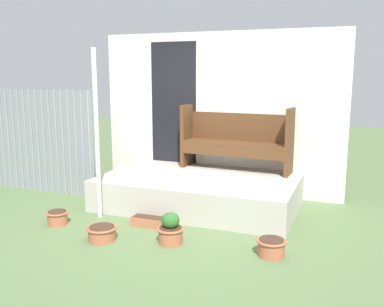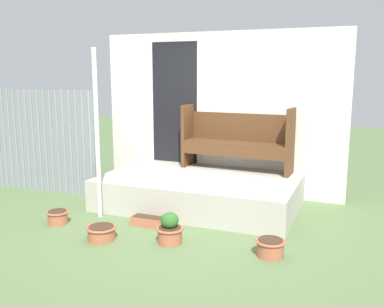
% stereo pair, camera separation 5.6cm
% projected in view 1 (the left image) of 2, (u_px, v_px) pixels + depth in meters
% --- Properties ---
extents(ground_plane, '(24.00, 24.00, 0.00)m').
position_uv_depth(ground_plane, '(183.00, 225.00, 5.57)').
color(ground_plane, '#5B7547').
extents(porch_slab, '(2.83, 1.72, 0.45)m').
position_uv_depth(porch_slab, '(199.00, 191.00, 6.35)').
color(porch_slab, '#B7B2A5').
rests_on(porch_slab, ground_plane).
extents(house_wall, '(4.03, 0.08, 2.60)m').
position_uv_depth(house_wall, '(216.00, 113.00, 6.97)').
color(house_wall, white).
rests_on(house_wall, ground_plane).
extents(fence_corrugated, '(2.64, 0.05, 1.69)m').
position_uv_depth(fence_corrugated, '(27.00, 140.00, 7.16)').
color(fence_corrugated, gray).
rests_on(fence_corrugated, ground_plane).
extents(support_post, '(0.06, 0.06, 2.27)m').
position_uv_depth(support_post, '(97.00, 135.00, 5.68)').
color(support_post, white).
rests_on(support_post, ground_plane).
extents(bench, '(1.76, 0.50, 1.00)m').
position_uv_depth(bench, '(236.00, 138.00, 6.67)').
color(bench, '#54331C').
rests_on(bench, porch_slab).
extents(flower_pot_left, '(0.29, 0.29, 0.18)m').
position_uv_depth(flower_pot_left, '(57.00, 217.00, 5.58)').
color(flower_pot_left, '#B26042').
rests_on(flower_pot_left, ground_plane).
extents(flower_pot_middle, '(0.36, 0.36, 0.17)m').
position_uv_depth(flower_pot_middle, '(102.00, 232.00, 5.05)').
color(flower_pot_middle, '#B26042').
rests_on(flower_pot_middle, ground_plane).
extents(flower_pot_right, '(0.32, 0.32, 0.37)m').
position_uv_depth(flower_pot_right, '(171.00, 230.00, 4.95)').
color(flower_pot_right, '#B26042').
rests_on(flower_pot_right, ground_plane).
extents(flower_pot_far_right, '(0.33, 0.33, 0.19)m').
position_uv_depth(flower_pot_far_right, '(271.00, 247.00, 4.61)').
color(flower_pot_far_right, '#B26042').
rests_on(flower_pot_far_right, ground_plane).
extents(planter_box_rect, '(0.53, 0.17, 0.13)m').
position_uv_depth(planter_box_rect, '(151.00, 222.00, 5.51)').
color(planter_box_rect, '#B76647').
rests_on(planter_box_rect, ground_plane).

